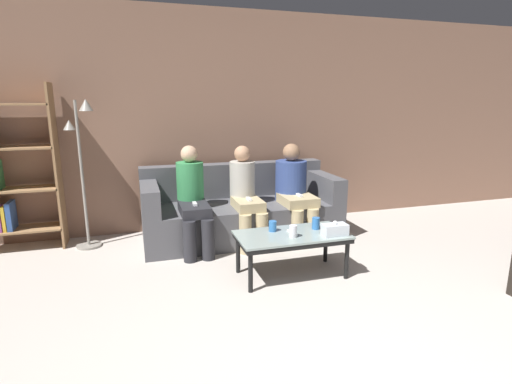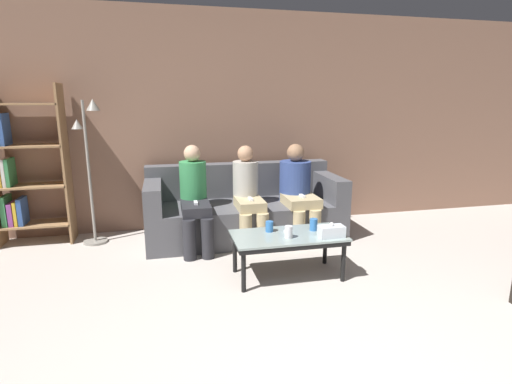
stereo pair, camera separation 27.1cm
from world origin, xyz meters
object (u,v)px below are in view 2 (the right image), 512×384
object	(u,v)px
seated_person_mid_right	(298,189)
cup_near_right	(289,232)
coffee_table	(288,239)
standing_lamp	(89,157)
cup_near_left	(314,225)
seated_person_mid_left	(248,194)
couch	(244,211)
game_remote	(288,233)
seated_person_left_end	(195,196)
cup_far_center	(269,226)
tissue_box	(331,231)
bookshelf	(21,170)

from	to	relation	value
seated_person_mid_right	cup_near_right	bearing A→B (deg)	-112.61
coffee_table	standing_lamp	xyz separation A→B (m)	(-1.81, 1.34, 0.61)
cup_near_left	seated_person_mid_left	xyz separation A→B (m)	(-0.42, 0.90, 0.11)
cup_near_right	seated_person_mid_left	size ratio (longest dim) A/B	0.10
couch	cup_near_right	distance (m)	1.29
game_remote	seated_person_left_end	xyz separation A→B (m)	(-0.74, 0.95, 0.16)
seated_person_mid_left	seated_person_mid_right	bearing A→B (deg)	2.70
couch	cup_far_center	distance (m)	1.08
cup_far_center	standing_lamp	bearing A→B (deg)	143.79
game_remote	seated_person_mid_left	size ratio (longest dim) A/B	0.14
seated_person_left_end	seated_person_mid_left	distance (m)	0.58
couch	cup_near_left	world-z (taller)	couch
tissue_box	coffee_table	bearing A→B (deg)	157.11
standing_lamp	seated_person_mid_right	distance (m)	2.29
couch	seated_person_left_end	xyz separation A→B (m)	(-0.58, -0.24, 0.26)
tissue_box	seated_person_mid_right	size ratio (longest dim) A/B	0.20
cup_far_center	seated_person_left_end	distance (m)	1.03
couch	cup_far_center	bearing A→B (deg)	-89.00
coffee_table	bookshelf	distance (m)	2.98
tissue_box	couch	bearing A→B (deg)	110.73
standing_lamp	tissue_box	bearing A→B (deg)	-34.53
cup_near_left	cup_near_right	bearing A→B (deg)	-153.05
cup_near_right	couch	bearing A→B (deg)	96.08
couch	tissue_box	bearing A→B (deg)	-69.27
bookshelf	cup_near_left	bearing A→B (deg)	-26.93
coffee_table	cup_far_center	xyz separation A→B (m)	(-0.14, 0.12, 0.09)
seated_person_mid_left	seated_person_mid_right	world-z (taller)	seated_person_mid_right
tissue_box	cup_near_left	bearing A→B (deg)	112.37
cup_near_right	standing_lamp	bearing A→B (deg)	141.47
cup_far_center	bookshelf	bearing A→B (deg)	150.31
coffee_table	seated_person_mid_left	size ratio (longest dim) A/B	0.92
couch	standing_lamp	distance (m)	1.79
game_remote	seated_person_mid_left	distance (m)	0.98
seated_person_left_end	seated_person_mid_left	size ratio (longest dim) A/B	1.02
cup_far_center	coffee_table	bearing A→B (deg)	-39.23
game_remote	standing_lamp	world-z (taller)	standing_lamp
couch	standing_lamp	size ratio (longest dim) A/B	1.40
cup_far_center	bookshelf	distance (m)	2.78
seated_person_left_end	cup_near_right	bearing A→B (deg)	-55.17
bookshelf	coffee_table	bearing A→B (deg)	-30.28
bookshelf	seated_person_mid_right	distance (m)	3.01
cup_near_left	seated_person_mid_left	world-z (taller)	seated_person_mid_left
couch	standing_lamp	world-z (taller)	standing_lamp
coffee_table	standing_lamp	bearing A→B (deg)	143.55
cup_near_left	seated_person_mid_right	xyz separation A→B (m)	(0.16, 0.92, 0.13)
couch	seated_person_mid_right	xyz separation A→B (m)	(0.58, -0.20, 0.28)
cup_near_right	bookshelf	world-z (taller)	bookshelf
cup_near_left	bookshelf	world-z (taller)	bookshelf
tissue_box	cup_near_right	bearing A→B (deg)	170.66
cup_near_left	standing_lamp	distance (m)	2.49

